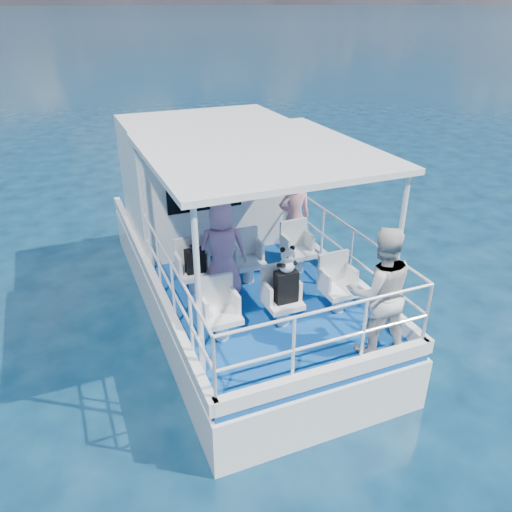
{
  "coord_description": "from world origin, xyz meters",
  "views": [
    {
      "loc": [
        -2.58,
        -6.36,
        4.95
      ],
      "look_at": [
        -0.11,
        -0.4,
        1.66
      ],
      "focal_mm": 35.0,
      "sensor_mm": 36.0,
      "label": 1
    }
  ],
  "objects": [
    {
      "name": "passenger_stbd_fwd",
      "position": [
        1.04,
        0.67,
        1.66
      ],
      "size": [
        0.61,
        0.46,
        1.53
      ],
      "primitive_type": "imported",
      "rotation": [
        0.0,
        0.0,
        2.96
      ],
      "color": "pink",
      "rests_on": "deck"
    },
    {
      "name": "seat_center_fwd",
      "position": [
        0.0,
        0.2,
        1.09
      ],
      "size": [
        0.48,
        0.46,
        0.38
      ],
      "primitive_type": "cube",
      "color": "white",
      "rests_on": "deck"
    },
    {
      "name": "seat_port_aft",
      "position": [
        -0.9,
        -1.1,
        1.09
      ],
      "size": [
        0.48,
        0.46,
        0.38
      ],
      "primitive_type": "cube",
      "color": "white",
      "rests_on": "deck"
    },
    {
      "name": "canopy_posts",
      "position": [
        0.0,
        -0.25,
        2.0
      ],
      "size": [
        2.77,
        2.97,
        2.2
      ],
      "color": "white",
      "rests_on": "deck"
    },
    {
      "name": "compact_camera",
      "position": [
        -0.88,
        0.17,
        1.69
      ],
      "size": [
        0.11,
        0.07,
        0.07
      ],
      "primitive_type": "cube",
      "color": "black",
      "rests_on": "backpack_port"
    },
    {
      "name": "ground",
      "position": [
        0.0,
        0.0,
        0.0
      ],
      "size": [
        2000.0,
        2000.0,
        0.0
      ],
      "primitive_type": "plane",
      "color": "#072038",
      "rests_on": "ground"
    },
    {
      "name": "seat_center_aft",
      "position": [
        0.0,
        -1.1,
        1.09
      ],
      "size": [
        0.48,
        0.46,
        0.38
      ],
      "primitive_type": "cube",
      "color": "white",
      "rests_on": "deck"
    },
    {
      "name": "panda",
      "position": [
        0.03,
        -1.13,
        1.93
      ],
      "size": [
        0.24,
        0.2,
        0.37
      ],
      "primitive_type": null,
      "color": "white",
      "rests_on": "backpack_center"
    },
    {
      "name": "seat_stbd_aft",
      "position": [
        0.9,
        -1.1,
        1.09
      ],
      "size": [
        0.48,
        0.46,
        0.38
      ],
      "primitive_type": "cube",
      "color": "white",
      "rests_on": "deck"
    },
    {
      "name": "backpack_center",
      "position": [
        0.02,
        -1.13,
        1.51
      ],
      "size": [
        0.31,
        0.17,
        0.46
      ],
      "primitive_type": "cube",
      "color": "black",
      "rests_on": "seat_center_aft"
    },
    {
      "name": "seat_stbd_fwd",
      "position": [
        0.9,
        0.2,
        1.09
      ],
      "size": [
        0.48,
        0.46,
        0.38
      ],
      "primitive_type": "cube",
      "color": "white",
      "rests_on": "deck"
    },
    {
      "name": "seat_port_fwd",
      "position": [
        -0.9,
        0.2,
        1.09
      ],
      "size": [
        0.48,
        0.46,
        0.38
      ],
      "primitive_type": "cube",
      "color": "white",
      "rests_on": "deck"
    },
    {
      "name": "hull",
      "position": [
        0.0,
        1.0,
        0.0
      ],
      "size": [
        3.0,
        7.0,
        1.6
      ],
      "primitive_type": "cube",
      "color": "white",
      "rests_on": "ground"
    },
    {
      "name": "canopy",
      "position": [
        0.0,
        -0.2,
        3.14
      ],
      "size": [
        3.0,
        3.2,
        0.08
      ],
      "primitive_type": "cube",
      "color": "white",
      "rests_on": "cabin"
    },
    {
      "name": "passenger_stbd_aft",
      "position": [
        0.84,
        -2.08,
        1.77
      ],
      "size": [
        0.99,
        0.86,
        1.73
      ],
      "primitive_type": "imported",
      "rotation": [
        0.0,
        0.0,
        2.86
      ],
      "color": "silver",
      "rests_on": "deck"
    },
    {
      "name": "passenger_port_fwd",
      "position": [
        -0.49,
        0.01,
        1.65
      ],
      "size": [
        0.66,
        0.55,
        1.51
      ],
      "primitive_type": "imported",
      "rotation": [
        0.0,
        0.0,
        2.83
      ],
      "color": "#CB83A6",
      "rests_on": "deck"
    },
    {
      "name": "cabin",
      "position": [
        0.0,
        2.3,
        2.0
      ],
      "size": [
        2.85,
        2.0,
        2.2
      ],
      "primitive_type": "cube",
      "color": "white",
      "rests_on": "deck"
    },
    {
      "name": "deck",
      "position": [
        0.0,
        1.0,
        0.85
      ],
      "size": [
        2.9,
        6.9,
        0.1
      ],
      "primitive_type": "cube",
      "color": "navy",
      "rests_on": "hull"
    },
    {
      "name": "railings",
      "position": [
        0.0,
        -0.58,
        1.4
      ],
      "size": [
        2.84,
        3.59,
        1.0
      ],
      "primitive_type": null,
      "color": "white",
      "rests_on": "deck"
    },
    {
      "name": "backpack_port",
      "position": [
        -0.89,
        0.15,
        1.47
      ],
      "size": [
        0.29,
        0.16,
        0.38
      ],
      "primitive_type": "cube",
      "color": "black",
      "rests_on": "seat_port_fwd"
    }
  ]
}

